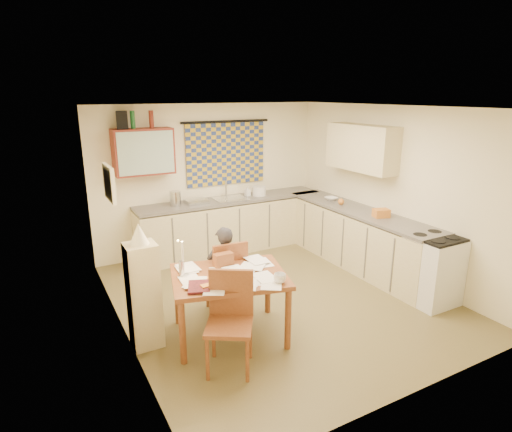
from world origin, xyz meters
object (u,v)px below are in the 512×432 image
dining_table (230,305)px  person (224,271)px  counter_right (358,238)px  stove (432,270)px  counter_back (232,225)px  shelf_stand (144,296)px  chair_far (226,289)px

dining_table → person: 0.56m
dining_table → counter_right: bearing=33.5°
dining_table → stove: bearing=3.6°
counter_back → counter_right: 2.15m
dining_table → shelf_stand: size_ratio=1.22×
stove → chair_far: bearing=156.7°
counter_back → counter_right: (1.44, -1.60, -0.00)m
shelf_stand → counter_right: bearing=10.1°
counter_back → chair_far: size_ratio=3.43×
chair_far → counter_back: bearing=-112.8°
chair_far → shelf_stand: (-1.08, -0.26, 0.29)m
counter_back → counter_right: same height
stove → dining_table: size_ratio=0.64×
dining_table → shelf_stand: bearing=178.2°
chair_far → shelf_stand: size_ratio=0.82×
counter_back → chair_far: (-1.02, -1.97, -0.15)m
person → counter_right: bearing=-159.5°
counter_right → counter_back: bearing=132.0°
counter_right → dining_table: 2.81m
shelf_stand → chair_far: bearing=13.7°
chair_far → person: size_ratio=0.85×
counter_right → stove: 1.43m
counter_right → shelf_stand: shelf_stand is taller
counter_back → person: (-1.06, -1.99, 0.11)m
counter_back → counter_right: bearing=-48.0°
counter_back → person: bearing=-117.9°
counter_right → dining_table: counter_right is taller
counter_right → chair_far: size_ratio=3.07×
counter_back → person: size_ratio=2.92×
stove → chair_far: chair_far is taller
dining_table → chair_far: (0.20, 0.53, -0.08)m
shelf_stand → stove: bearing=-12.6°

